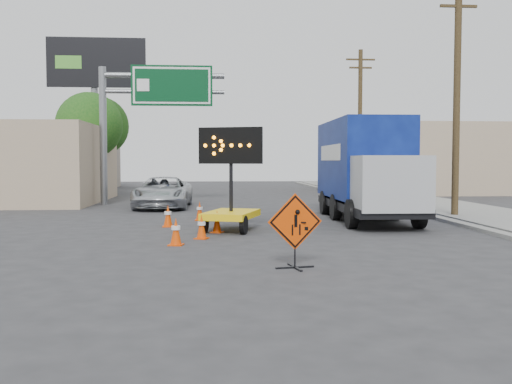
{
  "coord_description": "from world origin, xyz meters",
  "views": [
    {
      "loc": [
        -1.12,
        -10.79,
        2.17
      ],
      "look_at": [
        -0.07,
        2.92,
        1.42
      ],
      "focal_mm": 40.0,
      "sensor_mm": 36.0,
      "label": 1
    }
  ],
  "objects": [
    {
      "name": "utility_pole_far",
      "position": [
        8.0,
        24.0,
        4.68
      ],
      "size": [
        1.8,
        0.26,
        9.0
      ],
      "color": "#4A391F",
      "rests_on": "ground"
    },
    {
      "name": "arrow_board",
      "position": [
        -0.54,
        6.87,
        0.71
      ],
      "size": [
        1.99,
        2.56,
        3.21
      ],
      "rotation": [
        0.0,
        0.0,
        -0.32
      ],
      "color": "yellow",
      "rests_on": "ground"
    },
    {
      "name": "utility_pole_near",
      "position": [
        8.0,
        10.0,
        4.68
      ],
      "size": [
        1.8,
        0.26,
        9.0
      ],
      "color": "#4A391F",
      "rests_on": "ground"
    },
    {
      "name": "box_truck",
      "position": [
        4.47,
        9.67,
        1.66
      ],
      "size": [
        2.62,
        7.78,
        3.67
      ],
      "rotation": [
        0.0,
        0.0,
        -0.02
      ],
      "color": "black",
      "rests_on": "ground"
    },
    {
      "name": "pickup_truck",
      "position": [
        -3.39,
        15.73,
        0.72
      ],
      "size": [
        2.57,
        5.26,
        1.44
      ],
      "primitive_type": "imported",
      "rotation": [
        0.0,
        0.0,
        -0.04
      ],
      "color": "silver",
      "rests_on": "ground"
    },
    {
      "name": "highway_gantry",
      "position": [
        -4.43,
        17.96,
        5.07
      ],
      "size": [
        6.18,
        0.38,
        6.9
      ],
      "color": "slate",
      "rests_on": "ground"
    },
    {
      "name": "tree_left_far",
      "position": [
        -9.0,
        30.0,
        4.6
      ],
      "size": [
        4.1,
        4.1,
        6.66
      ],
      "color": "#4A391F",
      "rests_on": "ground"
    },
    {
      "name": "cone_d",
      "position": [
        -2.59,
        8.08,
        0.36
      ],
      "size": [
        0.39,
        0.39,
        0.72
      ],
      "rotation": [
        0.0,
        0.0,
        0.06
      ],
      "color": "#DA3F04",
      "rests_on": "ground"
    },
    {
      "name": "cone_b",
      "position": [
        -1.43,
        5.09,
        0.34
      ],
      "size": [
        0.45,
        0.45,
        0.68
      ],
      "rotation": [
        0.0,
        0.0,
        -0.38
      ],
      "color": "#DA3F04",
      "rests_on": "ground"
    },
    {
      "name": "tree_left_near",
      "position": [
        -8.0,
        22.0,
        4.16
      ],
      "size": [
        3.71,
        3.71,
        6.03
      ],
      "color": "#4A391F",
      "rests_on": "ground"
    },
    {
      "name": "ground",
      "position": [
        0.0,
        0.0,
        0.0
      ],
      "size": [
        100.0,
        100.0,
        0.0
      ],
      "primitive_type": "plane",
      "color": "#2D2D30",
      "rests_on": "ground"
    },
    {
      "name": "construction_sign",
      "position": [
        0.54,
        0.56,
        0.81
      ],
      "size": [
        1.13,
        0.81,
        1.52
      ],
      "rotation": [
        0.0,
        0.0,
        0.18
      ],
      "color": "black",
      "rests_on": "ground"
    },
    {
      "name": "storefront_left_far",
      "position": [
        -15.0,
        34.0,
        2.2
      ],
      "size": [
        12.0,
        10.0,
        4.4
      ],
      "primitive_type": "cube",
      "color": "gray",
      "rests_on": "ground"
    },
    {
      "name": "cone_a",
      "position": [
        -2.06,
        3.91,
        0.36
      ],
      "size": [
        0.42,
        0.42,
        0.72
      ],
      "rotation": [
        0.0,
        0.0,
        -0.18
      ],
      "color": "#DA3F04",
      "rests_on": "ground"
    },
    {
      "name": "cone_c",
      "position": [
        -0.99,
        6.43,
        0.34
      ],
      "size": [
        0.45,
        0.45,
        0.68
      ],
      "rotation": [
        0.0,
        0.0,
        -0.39
      ],
      "color": "#DA3F04",
      "rests_on": "ground"
    },
    {
      "name": "sidewalk_right",
      "position": [
        9.5,
        15.0,
        0.07
      ],
      "size": [
        4.0,
        60.0,
        0.15
      ],
      "primitive_type": "cube",
      "color": "gray",
      "rests_on": "ground"
    },
    {
      "name": "building_right_far",
      "position": [
        13.0,
        30.0,
        2.3
      ],
      "size": [
        10.0,
        14.0,
        4.6
      ],
      "primitive_type": "cube",
      "color": "tan",
      "rests_on": "ground"
    },
    {
      "name": "cone_e",
      "position": [
        -1.59,
        10.06,
        0.35
      ],
      "size": [
        0.37,
        0.37,
        0.7
      ],
      "rotation": [
        0.0,
        0.0,
        0.07
      ],
      "color": "#DA3F04",
      "rests_on": "ground"
    },
    {
      "name": "billboard",
      "position": [
        -8.35,
        25.87,
        7.35
      ],
      "size": [
        6.1,
        0.54,
        9.85
      ],
      "color": "slate",
      "rests_on": "ground"
    },
    {
      "name": "curb_right",
      "position": [
        7.2,
        15.0,
        0.06
      ],
      "size": [
        0.4,
        60.0,
        0.12
      ],
      "primitive_type": "cube",
      "color": "gray",
      "rests_on": "ground"
    }
  ]
}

